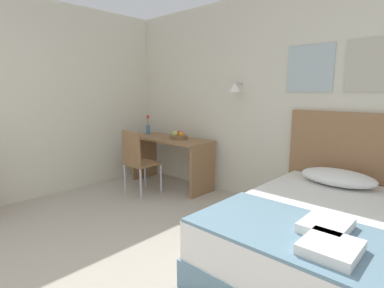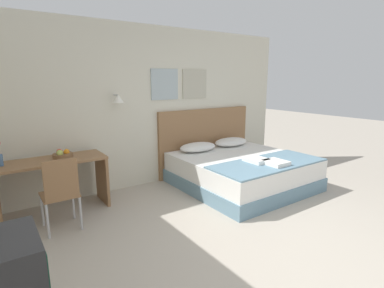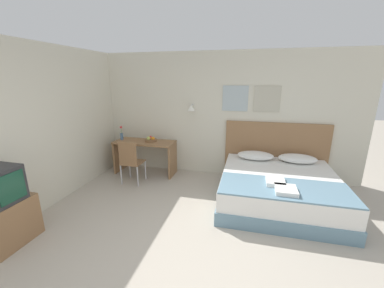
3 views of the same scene
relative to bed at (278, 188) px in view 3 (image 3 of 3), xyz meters
name	(u,v)px [view 3 (image 3 of 3)]	position (x,y,z in m)	size (l,w,h in m)	color
ground_plane	(179,273)	(-1.23, -1.93, -0.26)	(24.00, 24.00, 0.00)	#B2A899
wall_back	(218,115)	(-1.22, 1.07, 1.07)	(5.87, 0.31, 2.65)	beige
bed	(278,188)	(0.00, 0.00, 0.00)	(1.94, 1.97, 0.52)	#66899E
headboard	(275,152)	(0.00, 1.01, 0.36)	(2.06, 0.06, 1.23)	#8E6642
pillow_left	(255,155)	(-0.40, 0.72, 0.34)	(0.71, 0.43, 0.15)	white
pillow_right	(298,158)	(0.40, 0.72, 0.34)	(0.71, 0.43, 0.15)	white
throw_blanket	(284,188)	(0.00, -0.57, 0.27)	(1.88, 0.79, 0.02)	#66899E
folded_towel_near_foot	(275,181)	(-0.12, -0.43, 0.32)	(0.28, 0.36, 0.06)	white
folded_towel_mid_bed	(286,190)	(0.00, -0.71, 0.32)	(0.30, 0.33, 0.06)	white
desk	(145,151)	(-2.81, 0.69, 0.27)	(1.34, 0.55, 0.75)	#8E6642
desk_chair	(130,160)	(-2.84, 0.07, 0.27)	(0.41, 0.41, 0.91)	#8E6642
fruit_bowl	(151,140)	(-2.66, 0.72, 0.53)	(0.26, 0.26, 0.12)	brown
flower_vase	(122,134)	(-3.38, 0.72, 0.61)	(0.07, 0.07, 0.32)	#4C7099
tv_stand	(7,223)	(-3.52, -1.97, 0.04)	(0.43, 0.64, 0.59)	#8E6642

